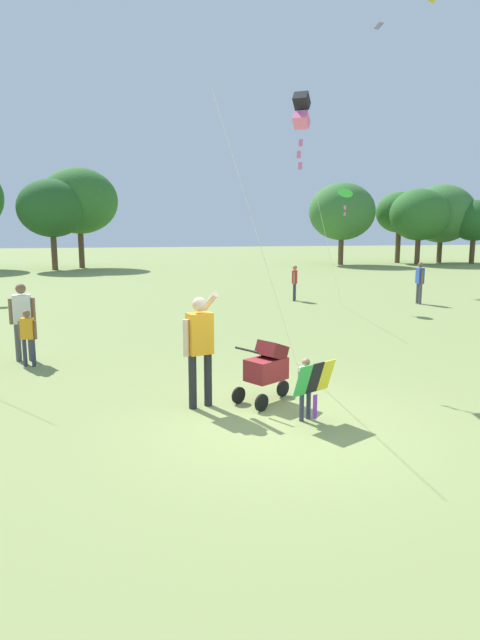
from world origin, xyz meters
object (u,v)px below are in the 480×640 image
at_px(kite_adult_black, 301,112).
at_px(person_back_turned, 420,279).
at_px(kite_green_novelty, 345,194).
at_px(person_adult_flyer, 200,342).
at_px(person_kid_running, 28,333).
at_px(child_with_butterfly_kite, 308,383).
at_px(stroller, 267,366).
at_px(person_sitting_far, 22,316).
at_px(person_red_shirt, 295,280).

xyz_separation_m(kite_adult_black, person_back_turned, (6.76, 7.62, -4.13)).
bearing_deg(kite_adult_black, kite_green_novelty, 63.53).
distance_m(person_adult_flyer, kite_adult_black, 5.12).
bearing_deg(person_kid_running, child_with_butterfly_kite, -40.40).
relative_size(person_adult_flyer, stroller, 1.76).
relative_size(kite_green_novelty, person_kid_running, 3.50).
bearing_deg(kite_green_novelty, person_back_turned, -0.05).
bearing_deg(kite_adult_black, person_sitting_far, 167.17).
height_order(child_with_butterfly_kite, person_red_shirt, person_red_shirt).
xyz_separation_m(person_adult_flyer, kite_green_novelty, (6.05, 9.96, 2.81)).
xyz_separation_m(kite_green_novelty, person_back_turned, (2.96, -0.00, -2.99)).
bearing_deg(person_sitting_far, person_kid_running, -69.51).
xyz_separation_m(kite_adult_black, kite_green_novelty, (3.80, 7.62, -1.15)).
xyz_separation_m(person_adult_flyer, stroller, (1.11, 0.06, -0.47)).
distance_m(kite_green_novelty, person_sitting_far, 11.75).
height_order(stroller, kite_green_novelty, kite_green_novelty).
distance_m(person_sitting_far, person_back_turned, 13.94).
relative_size(kite_adult_black, person_sitting_far, 3.26).
distance_m(kite_adult_black, person_red_shirt, 10.41).
bearing_deg(person_adult_flyer, person_red_shirt, 67.60).
height_order(child_with_butterfly_kite, kite_green_novelty, kite_green_novelty).
distance_m(person_red_shirt, person_back_turned, 4.54).
bearing_deg(person_sitting_far, person_red_shirt, 44.04).
bearing_deg(person_adult_flyer, person_sitting_far, 133.23).
bearing_deg(stroller, kite_adult_black, 63.34).
height_order(person_red_shirt, person_back_turned, person_back_turned).
bearing_deg(person_red_shirt, child_with_butterfly_kite, -104.59).
bearing_deg(person_kid_running, kite_green_novelty, 36.40).
xyz_separation_m(kite_adult_black, person_kid_running, (-5.48, 0.79, -4.34)).
distance_m(kite_green_novelty, person_red_shirt, 3.70).
bearing_deg(person_sitting_far, person_adult_flyer, -46.77).
bearing_deg(person_sitting_far, child_with_butterfly_kite, -42.64).
distance_m(kite_adult_black, person_back_turned, 10.99).
xyz_separation_m(child_with_butterfly_kite, person_kid_running, (-4.74, 4.03, 0.10)).
relative_size(person_sitting_far, person_back_turned, 1.09).
bearing_deg(kite_adult_black, person_kid_running, 171.82).
relative_size(person_adult_flyer, person_sitting_far, 1.12).
xyz_separation_m(person_sitting_far, person_kid_running, (0.19, -0.50, -0.29)).
relative_size(kite_adult_black, kite_green_novelty, 1.31).
xyz_separation_m(kite_adult_black, person_red_shirt, (2.49, 9.18, -4.24)).
height_order(child_with_butterfly_kite, person_adult_flyer, person_adult_flyer).
distance_m(kite_adult_black, person_sitting_far, 7.08).
xyz_separation_m(kite_green_novelty, person_red_shirt, (-1.30, 1.56, -3.09)).
bearing_deg(person_back_turned, kite_green_novelty, 179.95).
bearing_deg(person_red_shirt, kite_adult_black, -105.19).
relative_size(stroller, person_back_turned, 0.70).
height_order(kite_green_novelty, person_red_shirt, kite_green_novelty).
xyz_separation_m(child_with_butterfly_kite, person_adult_flyer, (-1.51, 0.91, 0.48)).
relative_size(stroller, kite_adult_black, 0.20).
relative_size(person_red_shirt, person_back_turned, 0.88).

